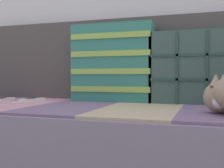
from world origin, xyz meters
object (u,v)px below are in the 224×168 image
(throw_pillow_quilted, at_px, (192,68))
(game_remote_near, at_px, (2,100))
(couch, at_px, (111,149))
(game_remote_far, at_px, (31,100))
(throw_pillow_striped, at_px, (113,63))

(throw_pillow_quilted, xyz_separation_m, game_remote_near, (-0.95, -0.23, -0.17))
(couch, relative_size, throw_pillow_quilted, 4.96)
(couch, xyz_separation_m, game_remote_far, (-0.44, 0.02, 0.21))
(throw_pillow_striped, bearing_deg, couch, -74.70)
(throw_pillow_striped, relative_size, game_remote_far, 2.27)
(couch, xyz_separation_m, throw_pillow_quilted, (0.36, 0.20, 0.38))
(throw_pillow_striped, xyz_separation_m, game_remote_near, (-0.54, -0.23, -0.20))
(game_remote_near, bearing_deg, throw_pillow_quilted, 13.52)
(couch, bearing_deg, throw_pillow_striped, 105.30)
(couch, height_order, game_remote_far, game_remote_far)
(game_remote_far, bearing_deg, throw_pillow_striped, 24.91)
(game_remote_near, distance_m, game_remote_far, 0.16)
(throw_pillow_quilted, distance_m, game_remote_near, 0.99)
(game_remote_near, bearing_deg, couch, 2.66)
(couch, height_order, throw_pillow_quilted, throw_pillow_quilted)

